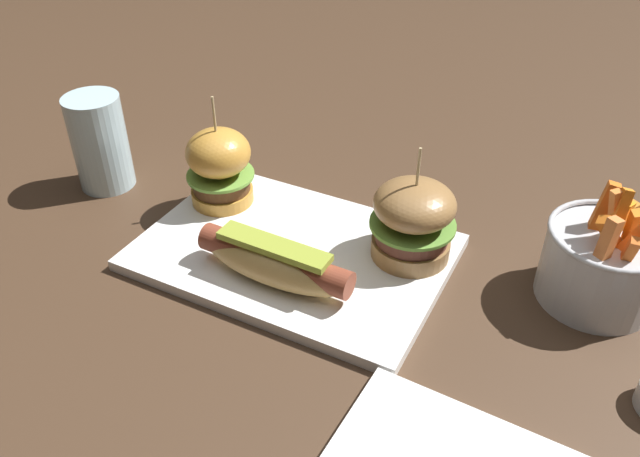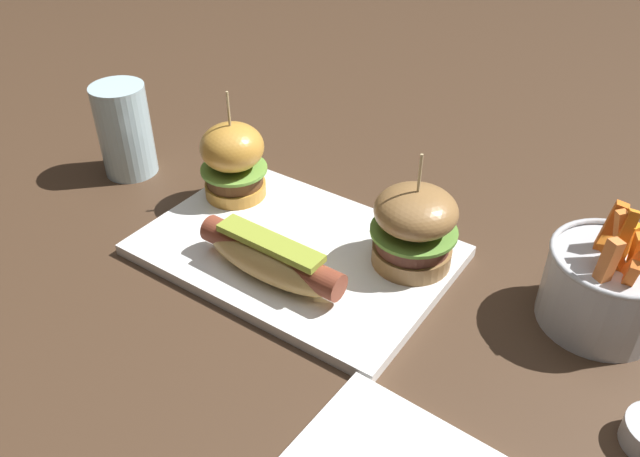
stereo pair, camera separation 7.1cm
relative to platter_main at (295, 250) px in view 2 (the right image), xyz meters
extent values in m
plane|color=#422D1E|center=(0.00, 0.00, -0.01)|extent=(3.00, 3.00, 0.00)
cube|color=white|center=(0.00, 0.00, 0.00)|extent=(0.35, 0.24, 0.01)
ellipsoid|color=tan|center=(0.01, -0.06, 0.03)|extent=(0.17, 0.06, 0.04)
cylinder|color=brown|center=(0.01, -0.06, 0.03)|extent=(0.18, 0.04, 0.03)
cube|color=olive|center=(0.01, -0.06, 0.05)|extent=(0.13, 0.03, 0.01)
cylinder|color=#C78B36|center=(-0.13, 0.05, 0.02)|extent=(0.08, 0.08, 0.02)
cylinder|color=#502F17|center=(-0.13, 0.05, 0.03)|extent=(0.07, 0.07, 0.02)
cylinder|color=#6B9E3D|center=(-0.13, 0.05, 0.05)|extent=(0.09, 0.09, 0.00)
ellipsoid|color=#C78B36|center=(-0.13, 0.05, 0.08)|extent=(0.08, 0.08, 0.06)
cylinder|color=tan|center=(-0.13, 0.05, 0.12)|extent=(0.00, 0.00, 0.06)
cylinder|color=olive|center=(0.13, 0.05, 0.02)|extent=(0.09, 0.09, 0.02)
cylinder|color=brown|center=(0.13, 0.05, 0.04)|extent=(0.08, 0.08, 0.02)
cylinder|color=#609338|center=(0.13, 0.05, 0.05)|extent=(0.10, 0.10, 0.00)
ellipsoid|color=olive|center=(0.13, 0.05, 0.08)|extent=(0.09, 0.09, 0.05)
cylinder|color=tan|center=(0.13, 0.05, 0.12)|extent=(0.00, 0.00, 0.06)
cylinder|color=#B7BABF|center=(0.32, 0.09, 0.03)|extent=(0.12, 0.12, 0.08)
torus|color=#B7BABF|center=(0.32, 0.09, 0.08)|extent=(0.13, 0.13, 0.01)
cube|color=orange|center=(0.32, 0.09, 0.08)|extent=(0.03, 0.02, 0.08)
cube|color=orange|center=(0.34, 0.09, 0.08)|extent=(0.02, 0.03, 0.08)
cube|color=#D56222|center=(0.34, 0.06, 0.07)|extent=(0.02, 0.03, 0.06)
cube|color=orange|center=(0.34, 0.07, 0.08)|extent=(0.04, 0.03, 0.08)
cube|color=orange|center=(0.34, 0.12, 0.07)|extent=(0.02, 0.03, 0.06)
cube|color=orange|center=(0.32, 0.09, 0.09)|extent=(0.03, 0.02, 0.09)
cube|color=orange|center=(0.32, 0.05, 0.08)|extent=(0.02, 0.02, 0.08)
cube|color=orange|center=(0.31, 0.10, 0.08)|extent=(0.03, 0.03, 0.09)
cube|color=orange|center=(0.33, 0.08, 0.08)|extent=(0.04, 0.03, 0.07)
cube|color=orange|center=(0.32, 0.08, 0.09)|extent=(0.02, 0.04, 0.09)
cylinder|color=silver|center=(-0.31, 0.02, 0.06)|extent=(0.07, 0.07, 0.13)
camera|label=1|loc=(0.30, -0.51, 0.47)|focal=35.80mm
camera|label=2|loc=(0.36, -0.47, 0.47)|focal=35.80mm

